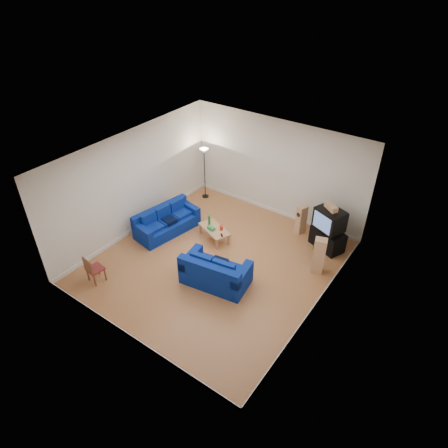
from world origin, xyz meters
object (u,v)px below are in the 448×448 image
Objects in this scene: television at (330,219)px; coffee_table at (214,230)px; sofa_three_seat at (166,223)px; tv_stand at (327,239)px; sofa_loveseat at (215,274)px.

coffee_table is at bearing -130.17° from television.
television is at bearing 125.23° from sofa_three_seat.
tv_stand is 0.71m from television.
television is at bearing 51.64° from sofa_loveseat.
coffee_table is at bearing 118.03° from sofa_loveseat.
television is at bearing 27.68° from coffee_table.
tv_stand is at bearing 51.87° from sofa_loveseat.
tv_stand is at bearing 95.96° from television.
television is at bearing -83.58° from tv_stand.
television is (-0.02, -0.06, 0.71)m from tv_stand.
sofa_three_seat is at bearing 149.71° from sofa_loveseat.
sofa_loveseat is at bearing 78.81° from sofa_three_seat.
sofa_three_seat is 1.83× the size of coffee_table.
coffee_table is (1.47, 0.52, 0.04)m from sofa_three_seat.
sofa_three_seat is at bearing -132.80° from television.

